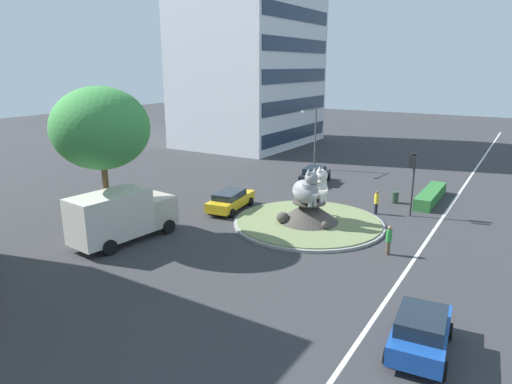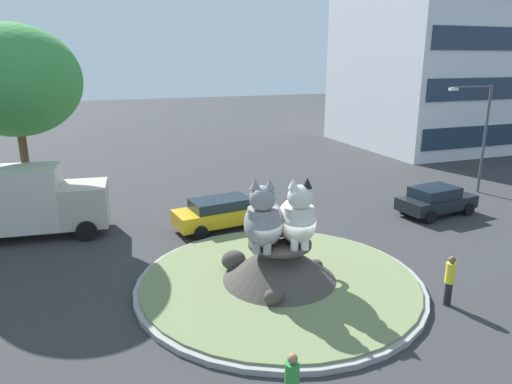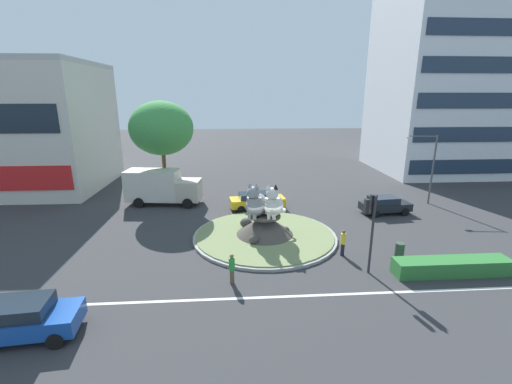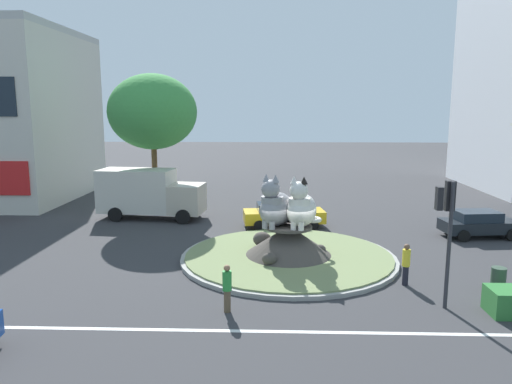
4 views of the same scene
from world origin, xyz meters
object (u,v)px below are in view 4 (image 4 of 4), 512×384
(pedestrian_yellow_shirt, at_px, (406,263))
(parked_car_right, at_px, (479,223))
(litter_bin, at_px, (498,279))
(cat_statue_grey, at_px, (275,207))
(cat_statue_white, at_px, (301,208))
(hatchback_near_shophouse, at_px, (283,214))
(traffic_light_mast, at_px, (447,216))
(broadleaf_tree_behind_island, at_px, (153,112))
(delivery_box_truck, at_px, (148,193))
(pedestrian_green_shirt, at_px, (227,287))

(pedestrian_yellow_shirt, height_order, parked_car_right, pedestrian_yellow_shirt)
(parked_car_right, bearing_deg, litter_bin, -114.02)
(cat_statue_grey, distance_m, cat_statue_white, 1.18)
(hatchback_near_shophouse, bearing_deg, parked_car_right, -17.62)
(pedestrian_yellow_shirt, bearing_deg, hatchback_near_shophouse, 153.04)
(hatchback_near_shophouse, bearing_deg, litter_bin, -57.84)
(traffic_light_mast, xyz_separation_m, broadleaf_tree_behind_island, (-13.81, 14.90, 3.43))
(cat_statue_white, xyz_separation_m, hatchback_near_shophouse, (-0.67, 6.46, -1.72))
(cat_statue_white, relative_size, traffic_light_mast, 0.55)
(traffic_light_mast, xyz_separation_m, parked_car_right, (5.27, 9.65, -2.55))
(cat_statue_white, bearing_deg, parked_car_right, 131.50)
(broadleaf_tree_behind_island, height_order, pedestrian_yellow_shirt, broadleaf_tree_behind_island)
(traffic_light_mast, relative_size, delivery_box_truck, 0.66)
(traffic_light_mast, xyz_separation_m, pedestrian_green_shirt, (-7.59, -0.70, -2.41))
(broadleaf_tree_behind_island, bearing_deg, parked_car_right, -15.38)
(cat_statue_white, bearing_deg, traffic_light_mast, 59.89)
(traffic_light_mast, xyz_separation_m, delivery_box_truck, (-13.97, 13.60, -1.65))
(broadleaf_tree_behind_island, bearing_deg, traffic_light_mast, -47.17)
(cat_statue_white, relative_size, broadleaf_tree_behind_island, 0.27)
(litter_bin, bearing_deg, cat_statue_white, 155.72)
(cat_statue_white, xyz_separation_m, broadleaf_tree_behind_island, (-9.08, 9.80, 4.25))
(litter_bin, bearing_deg, parked_car_right, 72.38)
(cat_statue_grey, xyz_separation_m, cat_statue_white, (1.17, -0.13, -0.02))
(delivery_box_truck, bearing_deg, litter_bin, -29.02)
(cat_statue_grey, xyz_separation_m, pedestrian_yellow_shirt, (5.19, -3.09, -1.62))
(traffic_light_mast, bearing_deg, hatchback_near_shophouse, 23.57)
(broadleaf_tree_behind_island, height_order, parked_car_right, broadleaf_tree_behind_island)
(cat_statue_grey, distance_m, delivery_box_truck, 11.67)
(pedestrian_green_shirt, relative_size, hatchback_near_shophouse, 0.35)
(pedestrian_green_shirt, bearing_deg, litter_bin, 97.48)
(pedestrian_yellow_shirt, xyz_separation_m, litter_bin, (3.46, -0.41, -0.46))
(parked_car_right, bearing_deg, delivery_box_truck, 161.99)
(cat_statue_white, distance_m, litter_bin, 8.46)
(traffic_light_mast, height_order, pedestrian_yellow_shirt, traffic_light_mast)
(cat_statue_grey, relative_size, parked_car_right, 0.60)
(cat_statue_grey, relative_size, cat_statue_white, 1.01)
(cat_statue_white, bearing_deg, cat_statue_grey, -79.22)
(broadleaf_tree_behind_island, height_order, delivery_box_truck, broadleaf_tree_behind_island)
(cat_statue_grey, height_order, delivery_box_truck, cat_statue_grey)
(parked_car_right, xyz_separation_m, delivery_box_truck, (-19.24, 3.95, 0.90))
(parked_car_right, distance_m, litter_bin, 8.33)
(cat_statue_white, distance_m, parked_car_right, 11.12)
(cat_statue_white, height_order, hatchback_near_shophouse, cat_statue_white)
(hatchback_near_shophouse, relative_size, delivery_box_truck, 0.72)
(cat_statue_white, xyz_separation_m, parked_car_right, (10.00, 4.55, -1.73))
(cat_statue_white, xyz_separation_m, pedestrian_green_shirt, (-2.86, -5.80, -1.59))
(delivery_box_truck, bearing_deg, broadleaf_tree_behind_island, 89.44)
(pedestrian_yellow_shirt, relative_size, hatchback_near_shophouse, 0.34)
(cat_statue_white, relative_size, hatchback_near_shophouse, 0.50)
(pedestrian_green_shirt, relative_size, pedestrian_yellow_shirt, 1.00)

